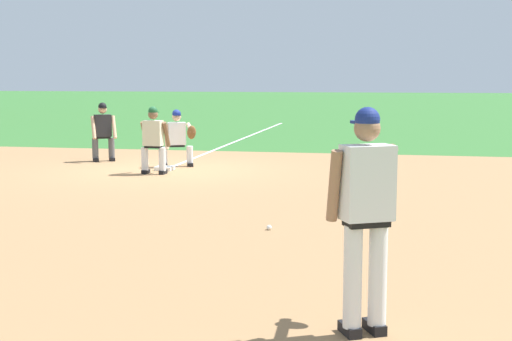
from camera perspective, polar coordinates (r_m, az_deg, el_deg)
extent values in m
plane|color=#336B2D|center=(16.15, -7.32, 0.02)|extent=(160.00, 160.00, 0.00)
cube|color=#9E754C|center=(10.95, -3.08, -3.49)|extent=(18.00, 18.00, 0.01)
cube|color=white|center=(24.08, -1.08, 2.56)|extent=(16.51, 0.10, 0.00)
cube|color=white|center=(16.15, -7.32, 0.18)|extent=(0.38, 0.38, 0.09)
sphere|color=white|center=(9.81, 1.05, -4.58)|extent=(0.07, 0.07, 0.07)
cube|color=black|center=(6.00, 7.50, -12.51)|extent=(0.28, 0.22, 0.09)
cylinder|color=white|center=(5.83, 7.74, -8.43)|extent=(0.15, 0.15, 0.84)
cube|color=black|center=(6.09, 9.45, -12.25)|extent=(0.28, 0.22, 0.09)
cylinder|color=white|center=(5.92, 9.71, -8.22)|extent=(0.15, 0.15, 0.84)
cube|color=black|center=(5.77, 8.82, -4.12)|extent=(0.33, 0.39, 0.06)
cube|color=white|center=(5.71, 8.88, -0.97)|extent=(0.40, 0.47, 0.60)
sphere|color=#9E7051|center=(5.68, 8.89, 3.35)|extent=(0.21, 0.21, 0.21)
sphere|color=navy|center=(5.68, 8.90, 4.05)|extent=(0.20, 0.20, 0.20)
cube|color=navy|center=(5.76, 8.52, 3.86)|extent=(0.18, 0.20, 0.02)
cylinder|color=#9E7051|center=(5.69, 6.28, -1.23)|extent=(0.21, 0.17, 0.59)
cylinder|color=#9E7051|center=(6.07, 9.87, 0.40)|extent=(0.51, 0.32, 0.41)
ellipsoid|color=brown|center=(6.17, 9.50, -1.04)|extent=(0.36, 0.31, 0.34)
cube|color=black|center=(16.74, -5.29, 0.46)|extent=(0.28, 0.21, 0.09)
cylinder|color=white|center=(16.75, -5.32, 1.28)|extent=(0.15, 0.15, 0.40)
cube|color=black|center=(16.66, -7.33, 0.40)|extent=(0.28, 0.21, 0.09)
cylinder|color=white|center=(16.67, -7.36, 1.22)|extent=(0.15, 0.15, 0.40)
cube|color=black|center=(16.68, -6.35, 2.00)|extent=(0.33, 0.39, 0.06)
cube|color=white|center=(16.66, -6.36, 2.96)|extent=(0.39, 0.46, 0.52)
sphere|color=#DBB28E|center=(16.61, -6.37, 4.29)|extent=(0.21, 0.21, 0.21)
sphere|color=navy|center=(16.61, -6.38, 4.54)|extent=(0.20, 0.20, 0.20)
cube|color=navy|center=(16.52, -6.33, 4.43)|extent=(0.17, 0.20, 0.02)
cylinder|color=#DBB28E|center=(16.27, -5.30, 3.38)|extent=(0.57, 0.33, 0.24)
cylinder|color=#DBB28E|center=(16.54, -7.17, 2.70)|extent=(0.25, 0.18, 0.58)
ellipsoid|color=brown|center=(16.07, -5.18, 3.06)|extent=(0.28, 0.27, 0.35)
cube|color=black|center=(15.64, -8.81, -0.09)|extent=(0.26, 0.12, 0.09)
cylinder|color=white|center=(15.57, -8.89, 0.93)|extent=(0.15, 0.15, 0.50)
cube|color=black|center=(15.50, -7.44, -0.13)|extent=(0.26, 0.12, 0.09)
cylinder|color=white|center=(15.42, -7.51, 0.90)|extent=(0.15, 0.15, 0.50)
cube|color=black|center=(15.47, -8.22, 1.91)|extent=(0.21, 0.35, 0.06)
cube|color=beige|center=(15.44, -8.24, 2.98)|extent=(0.25, 0.41, 0.54)
sphere|color=brown|center=(15.43, -8.24, 4.46)|extent=(0.21, 0.21, 0.21)
sphere|color=#194C28|center=(15.43, -8.25, 4.72)|extent=(0.20, 0.20, 0.20)
cube|color=#194C28|center=(15.51, -8.13, 4.65)|extent=(0.12, 0.17, 0.02)
cylinder|color=brown|center=(15.67, -8.90, 2.91)|extent=(0.33, 0.10, 0.56)
cylinder|color=brown|center=(15.49, -7.18, 2.89)|extent=(0.33, 0.10, 0.56)
cube|color=black|center=(18.12, -11.44, 0.89)|extent=(0.28, 0.23, 0.09)
cylinder|color=#515154|center=(18.13, -11.49, 1.79)|extent=(0.15, 0.15, 0.50)
cube|color=black|center=(18.05, -12.69, 0.83)|extent=(0.28, 0.23, 0.09)
cylinder|color=#515154|center=(18.06, -12.74, 1.74)|extent=(0.15, 0.15, 0.50)
cube|color=black|center=(18.07, -12.13, 2.62)|extent=(0.35, 0.39, 0.06)
cube|color=#232326|center=(18.05, -12.16, 3.54)|extent=(0.42, 0.47, 0.54)
sphere|color=tan|center=(18.00, -12.18, 4.80)|extent=(0.21, 0.21, 0.21)
sphere|color=black|center=(18.00, -12.19, 5.02)|extent=(0.20, 0.20, 0.20)
cube|color=black|center=(17.91, -12.14, 4.93)|extent=(0.18, 0.20, 0.02)
cylinder|color=tan|center=(17.95, -11.29, 3.43)|extent=(0.32, 0.25, 0.56)
cylinder|color=tan|center=(17.87, -12.87, 3.37)|extent=(0.32, 0.25, 0.56)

